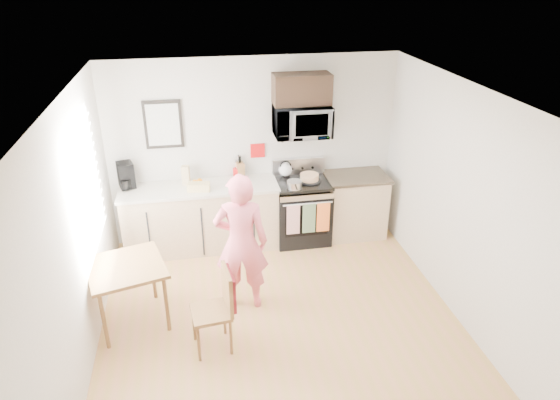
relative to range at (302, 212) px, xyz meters
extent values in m
plane|color=#B08744|center=(-0.63, -1.98, -0.44)|extent=(4.60, 4.60, 0.00)
cube|color=beige|center=(-0.63, 0.32, 0.86)|extent=(4.00, 0.04, 2.60)
cube|color=beige|center=(-2.63, -1.98, 0.86)|extent=(0.04, 4.60, 2.60)
cube|color=beige|center=(1.37, -1.98, 0.86)|extent=(0.04, 4.60, 2.60)
cube|color=white|center=(-0.63, -1.98, 2.16)|extent=(4.00, 4.60, 0.04)
cube|color=white|center=(-2.61, -1.18, 1.11)|extent=(0.02, 1.40, 1.50)
cube|color=white|center=(-2.60, -1.18, 1.11)|extent=(0.01, 1.30, 1.40)
cube|color=tan|center=(-1.43, 0.02, 0.01)|extent=(2.10, 0.60, 0.90)
cube|color=beige|center=(-1.43, 0.02, 0.48)|extent=(2.14, 0.64, 0.04)
cube|color=tan|center=(0.80, 0.02, 0.01)|extent=(0.84, 0.60, 0.90)
cube|color=black|center=(0.80, 0.02, 0.48)|extent=(0.88, 0.64, 0.04)
cube|color=black|center=(0.00, 0.00, -0.05)|extent=(0.76, 0.65, 0.77)
cube|color=black|center=(0.00, -0.32, 0.01)|extent=(0.61, 0.02, 0.45)
cube|color=silver|center=(0.00, -0.31, 0.34)|extent=(0.74, 0.02, 0.14)
cylinder|color=silver|center=(0.00, -0.36, 0.30)|extent=(0.68, 0.02, 0.02)
cube|color=black|center=(0.00, 0.00, 0.46)|extent=(0.76, 0.65, 0.04)
cube|color=silver|center=(0.00, 0.27, 0.60)|extent=(0.76, 0.08, 0.24)
cube|color=white|center=(-0.20, -0.37, 0.08)|extent=(0.18, 0.02, 0.44)
cube|color=#4F6A46|center=(0.02, -0.37, 0.08)|extent=(0.18, 0.02, 0.44)
cube|color=orange|center=(0.22, -0.37, 0.08)|extent=(0.18, 0.02, 0.44)
imported|color=silver|center=(0.00, 0.10, 1.32)|extent=(0.76, 0.51, 0.42)
cube|color=black|center=(0.00, 0.15, 1.74)|extent=(0.76, 0.35, 0.40)
cube|color=black|center=(-1.83, 0.30, 1.31)|extent=(0.50, 0.03, 0.65)
cube|color=#B8BEB3|center=(-1.83, 0.28, 1.31)|extent=(0.42, 0.01, 0.56)
cube|color=#B60F11|center=(-0.58, 0.31, 0.86)|extent=(0.20, 0.02, 0.20)
imported|color=#D53A4F|center=(-1.01, -1.38, 0.40)|extent=(0.67, 0.49, 1.68)
cube|color=brown|center=(-2.28, -1.48, 0.29)|extent=(0.79, 0.79, 0.04)
cylinder|color=brown|center=(-2.51, -1.88, -0.09)|extent=(0.04, 0.04, 0.70)
cylinder|color=brown|center=(-1.88, -1.71, -0.09)|extent=(0.04, 0.04, 0.70)
cylinder|color=brown|center=(-2.68, -1.26, -0.09)|extent=(0.04, 0.04, 0.70)
cylinder|color=brown|center=(-2.05, -1.08, -0.09)|extent=(0.04, 0.04, 0.70)
cube|color=brown|center=(-1.42, -2.07, 0.01)|extent=(0.44, 0.44, 0.04)
cube|color=brown|center=(-1.23, -2.04, 0.26)|extent=(0.09, 0.39, 0.47)
cube|color=#5A0F19|center=(-1.21, -2.04, 0.27)|extent=(0.10, 0.36, 0.39)
cylinder|color=brown|center=(-1.56, -2.25, -0.22)|extent=(0.03, 0.03, 0.43)
cylinder|color=brown|center=(-1.23, -2.21, -0.22)|extent=(0.03, 0.03, 0.43)
cylinder|color=brown|center=(-1.60, -1.92, -0.22)|extent=(0.03, 0.03, 0.43)
cylinder|color=brown|center=(-1.27, -1.88, -0.22)|extent=(0.03, 0.03, 0.43)
cube|color=brown|center=(-0.84, 0.24, 0.61)|extent=(0.12, 0.16, 0.22)
cylinder|color=#B60F11|center=(-0.89, 0.24, 0.57)|extent=(0.11, 0.11, 0.14)
imported|color=white|center=(-1.44, 0.05, 0.53)|extent=(0.26, 0.26, 0.05)
cube|color=tan|center=(-1.59, 0.14, 0.64)|extent=(0.12, 0.12, 0.26)
cube|color=black|center=(-2.38, 0.19, 0.68)|extent=(0.25, 0.28, 0.35)
cylinder|color=black|center=(-2.38, 0.08, 0.59)|extent=(0.13, 0.13, 0.13)
cube|color=tan|center=(-1.43, -0.10, 0.56)|extent=(0.31, 0.18, 0.11)
cylinder|color=black|center=(0.09, -0.02, 0.50)|extent=(0.31, 0.31, 0.02)
cylinder|color=tan|center=(0.09, -0.02, 0.55)|extent=(0.26, 0.26, 0.08)
sphere|color=white|center=(-0.20, 0.21, 0.58)|extent=(0.18, 0.18, 0.18)
cone|color=white|center=(-0.20, 0.21, 0.68)|extent=(0.06, 0.06, 0.06)
torus|color=black|center=(-0.20, 0.21, 0.64)|extent=(0.17, 0.02, 0.17)
cylinder|color=silver|center=(-0.16, -0.22, 0.54)|extent=(0.20, 0.20, 0.10)
cylinder|color=black|center=(-0.17, -0.37, 0.58)|extent=(0.03, 0.18, 0.02)
camera|label=1|loc=(-1.45, -6.23, 3.28)|focal=32.00mm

